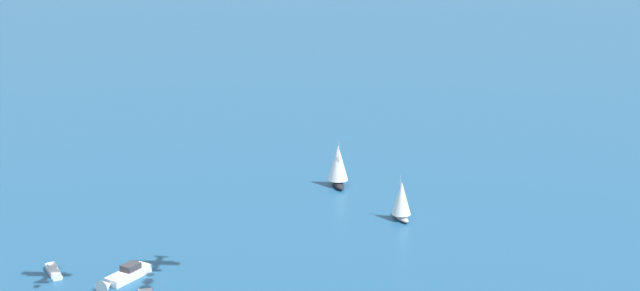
# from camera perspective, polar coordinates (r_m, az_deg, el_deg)

# --- Properties ---
(motorboat_far_stbd) EXTENTS (6.33, 10.82, 3.06)m
(motorboat_far_stbd) POSITION_cam_1_polar(r_m,az_deg,el_deg) (158.63, -11.91, -7.81)
(motorboat_far_stbd) COLOR white
(motorboat_far_stbd) RESTS_ON ground_plane
(motorboat_inshore) EXTENTS (6.60, 2.82, 1.86)m
(motorboat_inshore) POSITION_cam_1_polar(r_m,az_deg,el_deg) (164.29, -15.83, -7.37)
(motorboat_inshore) COLOR white
(motorboat_inshore) RESTS_ON ground_plane
(sailboat_trailing) EXTENTS (6.98, 4.68, 8.68)m
(sailboat_trailing) POSITION_cam_1_polar(r_m,az_deg,el_deg) (182.74, 4.96, -3.33)
(sailboat_trailing) COLOR #9E9993
(sailboat_trailing) RESTS_ON ground_plane
(sailboat_mid_cluster) EXTENTS (8.08, 6.02, 10.29)m
(sailboat_mid_cluster) POSITION_cam_1_polar(r_m,az_deg,el_deg) (202.39, 1.10, -1.19)
(sailboat_mid_cluster) COLOR black
(sailboat_mid_cluster) RESTS_ON ground_plane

